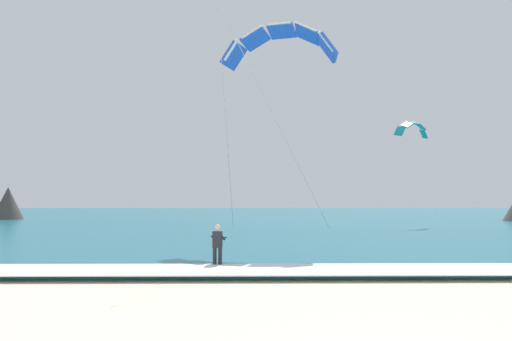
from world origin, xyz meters
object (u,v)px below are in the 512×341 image
object	(u,v)px
surfboard	(217,270)
kite_primary	(280,41)
kite_distant	(413,128)
kitesurfer	(217,245)

from	to	relation	value
surfboard	kite_primary	xyz separation A→B (m)	(2.76, 7.92, 10.66)
kite_primary	kite_distant	distance (m)	24.54
kite_primary	kite_distant	bearing A→B (deg)	58.30
kite_primary	kite_distant	xyz separation A→B (m)	(12.86, 20.82, -1.85)
surfboard	kite_primary	bearing A→B (deg)	70.81
surfboard	kite_distant	size ratio (longest dim) A/B	0.41
kite_distant	surfboard	bearing A→B (deg)	-118.51
kite_distant	kitesurfer	bearing A→B (deg)	-118.52
surfboard	kitesurfer	xyz separation A→B (m)	(0.00, 0.02, 0.91)
surfboard	kitesurfer	bearing A→B (deg)	82.18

